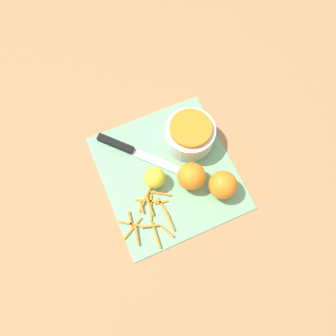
% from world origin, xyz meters
% --- Properties ---
extents(ground_plane, '(4.00, 4.00, 0.00)m').
position_xyz_m(ground_plane, '(0.00, 0.00, 0.00)').
color(ground_plane, '#9E754C').
extents(cutting_board, '(0.39, 0.36, 0.01)m').
position_xyz_m(cutting_board, '(0.00, 0.00, 0.00)').
color(cutting_board, '#75AD84').
rests_on(cutting_board, ground_plane).
extents(bowl_speckled, '(0.14, 0.14, 0.08)m').
position_xyz_m(bowl_speckled, '(-0.07, 0.10, 0.05)').
color(bowl_speckled, silver).
rests_on(bowl_speckled, cutting_board).
extents(knife, '(0.21, 0.20, 0.02)m').
position_xyz_m(knife, '(-0.11, -0.08, 0.01)').
color(knife, black).
rests_on(knife, cutting_board).
extents(orange_left, '(0.08, 0.08, 0.08)m').
position_xyz_m(orange_left, '(0.11, 0.11, 0.04)').
color(orange_left, orange).
rests_on(orange_left, cutting_board).
extents(orange_right, '(0.08, 0.08, 0.08)m').
position_xyz_m(orange_right, '(0.05, 0.05, 0.04)').
color(orange_right, orange).
rests_on(orange_right, cutting_board).
extents(lemon, '(0.06, 0.06, 0.06)m').
position_xyz_m(lemon, '(0.01, -0.04, 0.04)').
color(lemon, yellow).
rests_on(lemon, cutting_board).
extents(peel_pile, '(0.16, 0.17, 0.01)m').
position_xyz_m(peel_pile, '(0.09, -0.10, 0.01)').
color(peel_pile, orange).
rests_on(peel_pile, cutting_board).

